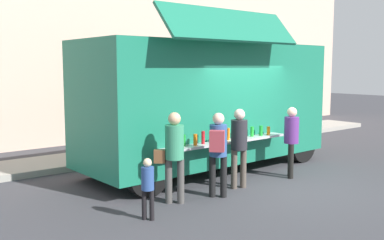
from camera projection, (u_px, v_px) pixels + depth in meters
The scene contains 9 objects.
ground_plane at pixel (285, 187), 9.20m from camera, with size 60.00×60.00×0.00m, color #38383D.
curb_strip at pixel (4, 171), 10.35m from camera, with size 28.00×1.60×0.15m, color #9E998E.
food_truck_main at pixel (208, 102), 10.64m from camera, with size 6.29×2.96×3.67m.
trash_bin at pixel (254, 125), 15.12m from camera, with size 0.60×0.60×1.04m, color #2F5C34.
customer_front_ordering at pixel (239, 141), 9.02m from camera, with size 0.33×0.33×1.63m.
customer_mid_with_backpack at pixel (218, 146), 8.35m from camera, with size 0.51×0.49×1.62m.
customer_rear_waiting at pixel (174, 150), 8.00m from camera, with size 0.50×0.46×1.67m.
customer_extra_browsing at pixel (291, 136), 9.92m from camera, with size 0.32×0.32×1.59m.
child_near_queue at pixel (148, 183), 7.16m from camera, with size 0.21×0.21×1.02m.
Camera 1 is at (-7.14, -5.77, 2.47)m, focal length 41.63 mm.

